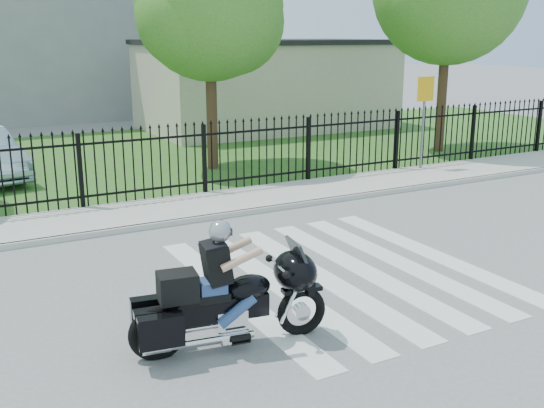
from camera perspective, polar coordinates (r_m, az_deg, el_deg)
name	(u,v)px	position (r m, az deg, el deg)	size (l,w,h in m)	color
ground	(342,273)	(10.92, 6.25, -6.17)	(120.00, 120.00, 0.00)	slate
crosswalk	(342,273)	(10.92, 6.26, -6.14)	(5.00, 5.50, 0.01)	silver
sidewalk	(222,203)	(15.07, -4.54, 0.09)	(40.00, 2.00, 0.12)	#ADAAA3
curb	(240,213)	(14.19, -2.90, -0.82)	(40.00, 0.12, 0.12)	#ADAAA3
grass_strip	(135,157)	(21.53, -12.15, 4.18)	(40.00, 12.00, 0.02)	#25561D
iron_fence	(204,161)	(15.78, -6.08, 3.87)	(26.00, 0.04, 1.80)	black
tree_mid	(209,7)	(18.85, -5.65, 17.18)	(4.20, 4.20, 6.78)	#382316
building_low	(266,87)	(27.61, -0.55, 10.48)	(10.00, 6.00, 3.50)	#BDB79E
building_low_roof	(266,42)	(27.53, -0.56, 14.32)	(10.20, 6.20, 0.20)	black
motorcycle_rider	(226,295)	(8.18, -4.19, -8.13)	(2.64, 1.09, 1.75)	black
traffic_sign	(425,103)	(18.92, 13.52, 8.76)	(0.57, 0.08, 2.64)	slate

